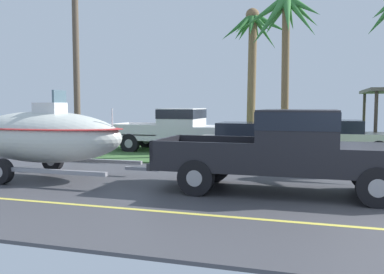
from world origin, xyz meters
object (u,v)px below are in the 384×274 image
object	(u,v)px
boat_on_trailer	(43,136)
palm_tree_mid	(252,42)
parked_sedan_far	(334,138)
palm_tree_far_left	(283,26)
utility_pole	(76,50)
parked_sedan_near	(260,143)
pickup_truck_towing	(296,147)
parked_pickup_background	(181,128)

from	to	relation	value
boat_on_trailer	palm_tree_mid	size ratio (longest dim) A/B	0.86
boat_on_trailer	palm_tree_mid	distance (m)	13.14
parked_sedan_far	palm_tree_far_left	world-z (taller)	palm_tree_far_left
utility_pole	boat_on_trailer	bearing A→B (deg)	-68.96
parked_sedan_near	palm_tree_far_left	size ratio (longest dim) A/B	0.72
pickup_truck_towing	boat_on_trailer	world-z (taller)	boat_on_trailer
parked_sedan_far	palm_tree_mid	xyz separation A→B (m)	(-3.93, 3.77, 4.52)
palm_tree_far_left	palm_tree_mid	bearing A→B (deg)	111.27
palm_tree_mid	palm_tree_far_left	distance (m)	5.33
pickup_truck_towing	utility_pole	xyz separation A→B (m)	(-8.36, 4.32, 3.02)
boat_on_trailer	palm_tree_mid	xyz separation A→B (m)	(3.86, 11.90, 4.05)
palm_tree_far_left	utility_pole	xyz separation A→B (m)	(-7.45, -2.61, -0.96)
pickup_truck_towing	boat_on_trailer	bearing A→B (deg)	-180.00
boat_on_trailer	parked_sedan_near	size ratio (longest dim) A/B	1.32
parked_sedan_far	utility_pole	distance (m)	10.73
parked_sedan_near	palm_tree_mid	world-z (taller)	palm_tree_mid
palm_tree_far_left	parked_sedan_far	bearing A→B (deg)	30.89
parked_pickup_background	utility_pole	distance (m)	5.23
palm_tree_mid	utility_pole	xyz separation A→B (m)	(-5.52, -7.58, -1.12)
palm_tree_far_left	utility_pole	distance (m)	7.95
parked_sedan_near	parked_sedan_far	size ratio (longest dim) A/B	1.01
pickup_truck_towing	parked_sedan_near	bearing A→B (deg)	106.62
pickup_truck_towing	parked_pickup_background	bearing A→B (deg)	125.92
pickup_truck_towing	parked_sedan_far	distance (m)	8.20
pickup_truck_towing	utility_pole	distance (m)	9.89
parked_sedan_near	utility_pole	world-z (taller)	utility_pole
boat_on_trailer	parked_sedan_far	distance (m)	11.26
parked_pickup_background	pickup_truck_towing	bearing A→B (deg)	-54.08
parked_pickup_background	parked_sedan_far	world-z (taller)	parked_pickup_background
parked_pickup_background	parked_sedan_near	world-z (taller)	parked_pickup_background
parked_pickup_background	palm_tree_far_left	world-z (taller)	palm_tree_far_left
palm_tree_mid	palm_tree_far_left	bearing A→B (deg)	-68.73
pickup_truck_towing	palm_tree_mid	xyz separation A→B (m)	(-2.85, 11.90, 4.14)
parked_sedan_near	parked_pickup_background	bearing A→B (deg)	149.06
parked_sedan_near	palm_tree_far_left	world-z (taller)	palm_tree_far_left
pickup_truck_towing	palm_tree_mid	bearing A→B (deg)	103.46
parked_sedan_near	palm_tree_far_left	distance (m)	4.87
pickup_truck_towing	parked_sedan_far	xyz separation A→B (m)	(1.08, 8.12, -0.37)
pickup_truck_towing	utility_pole	world-z (taller)	utility_pole
parked_pickup_background	parked_sedan_near	bearing A→B (deg)	-30.94
boat_on_trailer	parked_pickup_background	distance (m)	7.18
pickup_truck_towing	parked_sedan_near	xyz separation A→B (m)	(-1.44, 4.82, -0.38)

